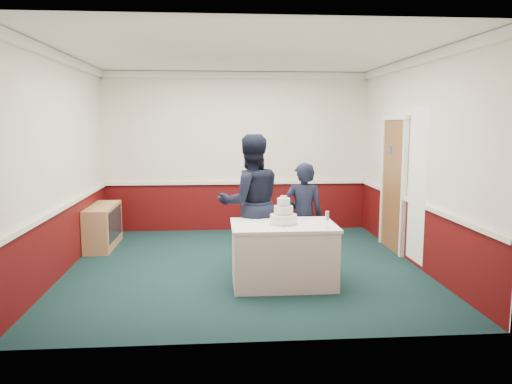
{
  "coord_description": "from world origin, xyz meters",
  "views": [
    {
      "loc": [
        -0.37,
        -6.98,
        2.08
      ],
      "look_at": [
        0.16,
        -0.1,
        1.1
      ],
      "focal_mm": 35.0,
      "sensor_mm": 36.0,
      "label": 1
    }
  ],
  "objects": [
    {
      "name": "ground",
      "position": [
        0.0,
        0.0,
        0.0
      ],
      "size": [
        5.0,
        5.0,
        0.0
      ],
      "primitive_type": "plane",
      "color": "#132A2F",
      "rests_on": "ground"
    },
    {
      "name": "cake_knife",
      "position": [
        0.43,
        -1.02,
        0.79
      ],
      "size": [
        0.02,
        0.22,
        0.0
      ],
      "primitive_type": "cube",
      "rotation": [
        0.0,
        0.0,
        -0.03
      ],
      "color": "silver",
      "rests_on": "cake_table"
    },
    {
      "name": "cake_table",
      "position": [
        0.46,
        -0.82,
        0.4
      ],
      "size": [
        1.32,
        0.92,
        0.79
      ],
      "color": "white",
      "rests_on": "ground"
    },
    {
      "name": "person_woman",
      "position": [
        0.82,
        -0.19,
        0.76
      ],
      "size": [
        0.6,
        0.43,
        1.52
      ],
      "primitive_type": "imported",
      "rotation": [
        0.0,
        0.0,
        3.02
      ],
      "color": "black",
      "rests_on": "ground"
    },
    {
      "name": "person_man",
      "position": [
        0.09,
        -0.16,
        0.95
      ],
      "size": [
        1.04,
        0.88,
        1.91
      ],
      "primitive_type": "imported",
      "rotation": [
        0.0,
        0.0,
        3.32
      ],
      "color": "black",
      "rests_on": "ground"
    },
    {
      "name": "wedding_cake",
      "position": [
        0.46,
        -0.82,
        0.9
      ],
      "size": [
        0.35,
        0.35,
        0.36
      ],
      "color": "white",
      "rests_on": "cake_table"
    },
    {
      "name": "sideboard",
      "position": [
        -2.28,
        1.32,
        0.35
      ],
      "size": [
        0.41,
        1.2,
        0.7
      ],
      "color": "tan",
      "rests_on": "ground"
    },
    {
      "name": "room_shell",
      "position": [
        0.08,
        0.61,
        1.97
      ],
      "size": [
        5.0,
        5.0,
        3.0
      ],
      "color": "silver",
      "rests_on": "ground"
    },
    {
      "name": "champagne_flute",
      "position": [
        0.96,
        -1.1,
        0.93
      ],
      "size": [
        0.05,
        0.05,
        0.21
      ],
      "color": "silver",
      "rests_on": "cake_table"
    }
  ]
}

